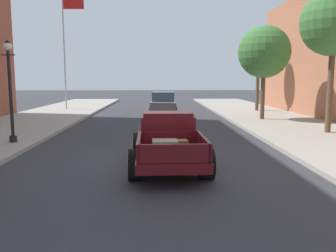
% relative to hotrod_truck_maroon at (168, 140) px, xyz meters
% --- Properties ---
extents(ground_plane, '(140.00, 140.00, 0.00)m').
position_rel_hotrod_truck_maroon_xyz_m(ground_plane, '(-0.47, 0.28, -0.75)').
color(ground_plane, '#333338').
extents(hotrod_truck_maroon, '(2.28, 4.98, 1.58)m').
position_rel_hotrod_truck_maroon_xyz_m(hotrod_truck_maroon, '(0.00, 0.00, 0.00)').
color(hotrod_truck_maroon, '#510F14').
rests_on(hotrod_truck_maroon, ground).
extents(car_background_grey, '(1.99, 4.36, 1.65)m').
position_rel_hotrod_truck_maroon_xyz_m(car_background_grey, '(0.09, 14.52, 0.01)').
color(car_background_grey, slate).
rests_on(car_background_grey, ground).
extents(street_lamp_near, '(0.50, 0.32, 3.85)m').
position_rel_hotrod_truck_maroon_xyz_m(street_lamp_near, '(-5.85, 3.10, 1.63)').
color(street_lamp_near, black).
rests_on(street_lamp_near, sidewalk_left).
extents(flagpole, '(1.74, 0.16, 9.16)m').
position_rel_hotrod_truck_maroon_xyz_m(flagpole, '(-7.53, 18.30, 5.02)').
color(flagpole, '#B2B2B7').
rests_on(flagpole, sidewalk_left).
extents(street_tree_nearest, '(2.93, 2.93, 6.32)m').
position_rel_hotrod_truck_maroon_xyz_m(street_tree_nearest, '(7.43, 5.24, 4.23)').
color(street_tree_nearest, brown).
rests_on(street_tree_nearest, sidewalk_right).
extents(street_tree_second, '(3.09, 3.09, 5.54)m').
position_rel_hotrod_truck_maroon_xyz_m(street_tree_second, '(6.01, 10.62, 3.37)').
color(street_tree_second, brown).
rests_on(street_tree_second, sidewalk_right).
extents(street_tree_third, '(2.18, 2.18, 5.55)m').
position_rel_hotrod_truck_maroon_xyz_m(street_tree_third, '(7.31, 16.33, 3.80)').
color(street_tree_third, brown).
rests_on(street_tree_third, sidewalk_right).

